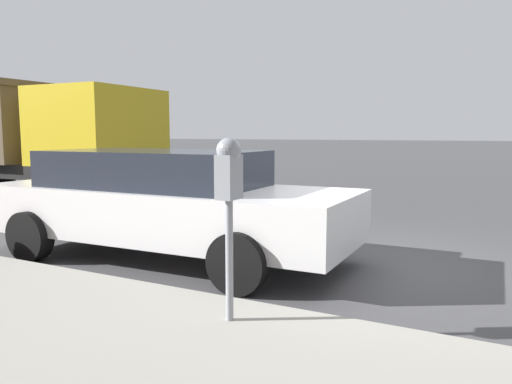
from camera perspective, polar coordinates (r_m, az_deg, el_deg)
ground_plane at (r=6.31m, az=14.45°, el=-8.36°), size 220.00×220.00×0.00m
parking_meter at (r=3.82m, az=-3.11°, el=1.08°), size 0.21×0.19×1.43m
car_white at (r=6.54m, az=-10.45°, el=-1.00°), size 2.08×4.89×1.40m
dump_truck at (r=14.80m, az=-25.46°, el=6.16°), size 3.28×7.61×2.90m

